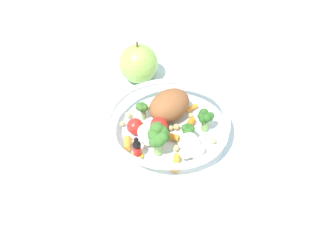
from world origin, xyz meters
TOP-DOWN VIEW (x-y plane):
  - ground_plane at (0.00, 0.00)m, footprint 2.40×2.40m
  - food_container at (-0.01, -0.01)m, footprint 0.22×0.22m
  - loose_apple at (-0.04, 0.17)m, footprint 0.08×0.08m

SIDE VIEW (x-z plane):
  - ground_plane at x=0.00m, z-range 0.00..0.00m
  - food_container at x=-0.01m, z-range -0.01..0.06m
  - loose_apple at x=-0.04m, z-range -0.01..0.09m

